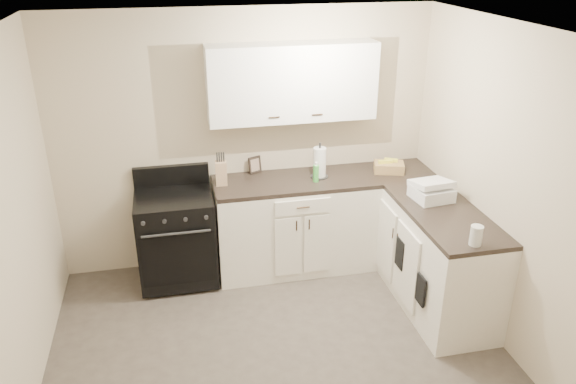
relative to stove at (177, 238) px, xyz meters
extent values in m
plane|color=#473F38|center=(0.72, -1.48, -0.46)|extent=(3.60, 3.60, 0.00)
plane|color=white|center=(0.72, -1.48, 2.04)|extent=(3.60, 3.60, 0.00)
plane|color=beige|center=(0.72, 0.32, 0.79)|extent=(3.60, 0.00, 3.60)
plane|color=beige|center=(2.52, -1.48, 0.79)|extent=(0.00, 3.60, 3.60)
cube|color=white|center=(1.15, 0.02, -0.01)|extent=(1.55, 0.60, 0.90)
cube|color=white|center=(2.22, -0.63, -0.01)|extent=(0.60, 1.90, 0.90)
cube|color=black|center=(1.15, 0.02, 0.46)|extent=(1.55, 0.60, 0.04)
cube|color=black|center=(2.22, -0.63, 0.46)|extent=(0.60, 1.90, 0.04)
cube|color=white|center=(1.15, 0.18, 1.38)|extent=(1.55, 0.30, 0.70)
cube|color=black|center=(0.00, 0.00, 0.00)|extent=(0.71, 0.60, 0.86)
cube|color=tan|center=(0.45, 0.06, 0.59)|extent=(0.11, 0.10, 0.23)
cylinder|color=white|center=(1.39, 0.05, 0.63)|extent=(0.12, 0.12, 0.29)
cylinder|color=green|center=(1.33, -0.06, 0.56)|extent=(0.07, 0.07, 0.16)
cube|color=black|center=(0.80, 0.28, 0.56)|extent=(0.14, 0.09, 0.16)
cube|color=tan|center=(2.09, 0.02, 0.53)|extent=(0.33, 0.27, 0.09)
cube|color=white|center=(2.22, -0.65, 0.54)|extent=(0.35, 0.33, 0.12)
cylinder|color=silver|center=(2.18, -1.48, 0.56)|extent=(0.11, 0.11, 0.16)
cube|color=black|center=(1.90, -1.25, -0.03)|extent=(0.02, 0.15, 0.26)
cube|color=black|center=(1.90, -0.81, 0.05)|extent=(0.02, 0.16, 0.27)
camera|label=1|loc=(0.03, -4.75, 2.56)|focal=35.00mm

